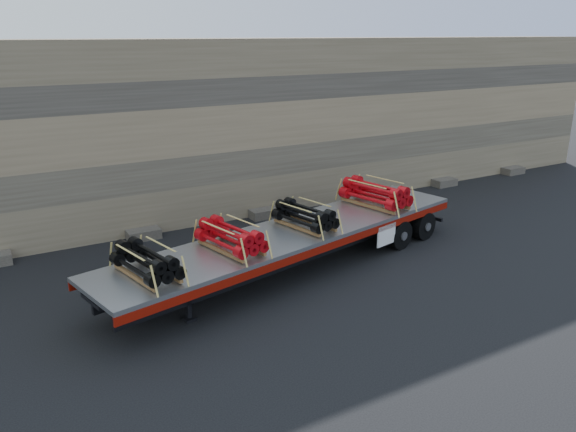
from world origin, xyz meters
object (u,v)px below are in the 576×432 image
(trailer, at_px, (294,250))
(bundle_front, at_px, (147,263))
(bundle_midrear, at_px, (305,216))
(bundle_midfront, at_px, (231,238))
(bundle_rear, at_px, (375,194))

(trailer, xyz_separation_m, bundle_front, (-4.96, -1.11, 1.03))
(bundle_midrear, bearing_deg, bundle_midfront, 180.00)
(trailer, bearing_deg, bundle_front, 180.00)
(bundle_front, height_order, bundle_rear, bundle_rear)
(bundle_front, bearing_deg, bundle_midfront, 0.00)
(trailer, distance_m, bundle_midrear, 1.13)
(trailer, bearing_deg, bundle_rear, 0.00)
(trailer, relative_size, bundle_front, 6.43)
(trailer, bearing_deg, bundle_midrear, 0.00)
(bundle_rear, bearing_deg, bundle_front, -180.00)
(bundle_front, relative_size, bundle_midrear, 1.00)
(bundle_midfront, distance_m, bundle_midrear, 2.92)
(bundle_midfront, height_order, bundle_rear, bundle_rear)
(trailer, relative_size, bundle_midfront, 6.24)
(bundle_front, bearing_deg, bundle_rear, 0.00)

